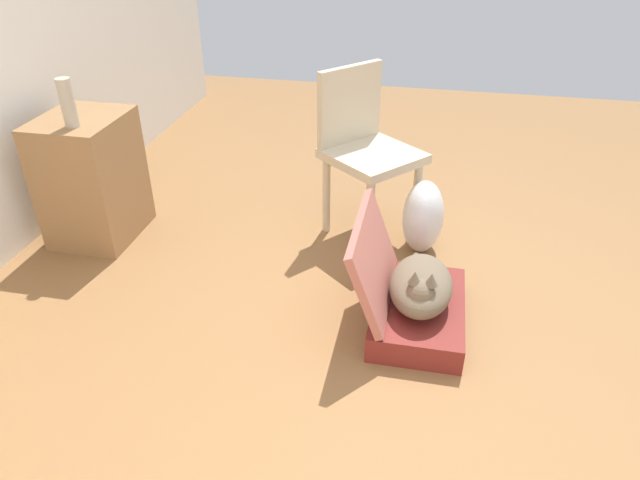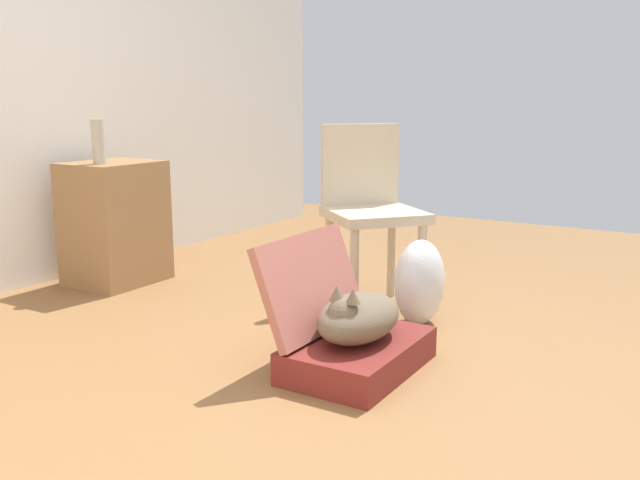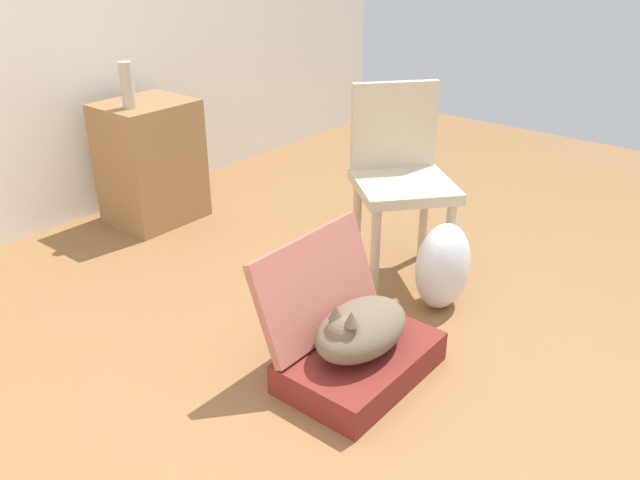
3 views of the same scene
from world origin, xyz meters
The scene contains 8 objects.
ground_plane centered at (0.00, 0.00, 0.00)m, with size 7.68×7.68×0.00m, color olive.
suitcase_base centered at (0.17, 0.00, 0.06)m, with size 0.62×0.41×0.13m, color maroon.
suitcase_lid centered at (0.17, 0.22, 0.33)m, with size 0.62×0.41×0.04m, color #B26356.
cat centered at (0.16, 0.00, 0.22)m, with size 0.52×0.28×0.24m.
plastic_bag_white centered at (0.83, 0.03, 0.21)m, with size 0.31×0.22×0.41m, color silver.
side_table centered at (0.63, 1.85, 0.35)m, with size 0.50×0.42×0.71m, color olive.
vase_tall centered at (0.51, 1.80, 0.83)m, with size 0.07×0.07×0.24m, color #B7AD99.
chair centered at (0.99, 0.38, 0.52)m, with size 0.63×0.63×0.93m.
Camera 3 is at (-1.52, -1.19, 1.60)m, focal length 36.56 mm.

